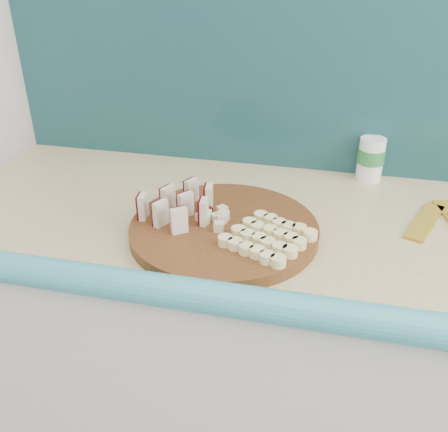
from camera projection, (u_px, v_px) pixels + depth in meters
The scene contains 6 objects.
kitchen_counter at pixel (408, 392), 1.24m from camera, with size 2.20×0.63×0.91m.
cutting_board at pixel (224, 230), 1.01m from camera, with size 0.38×0.38×0.02m, color #47280F.
apple_wedges at pixel (180, 205), 1.03m from camera, with size 0.16×0.17×0.05m.
apple_chunks at pixel (214, 217), 1.02m from camera, with size 0.06×0.06×0.02m.
banana_slices at pixel (268, 237), 0.95m from camera, with size 0.18×0.18×0.02m.
canister at pixel (371, 158), 1.23m from camera, with size 0.07×0.07×0.11m.
Camera 1 is at (-0.15, 0.55, 1.44)m, focal length 40.00 mm.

